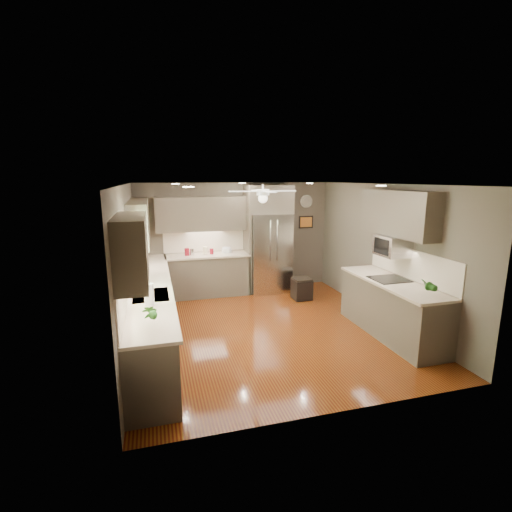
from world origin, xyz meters
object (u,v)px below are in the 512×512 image
canister_b (192,252)px  refrigerator (269,241)px  soap_bottle (142,279)px  stool (302,289)px  canister_a (187,252)px  canister_c (205,250)px  paper_towel (149,295)px  potted_plant_left (149,313)px  canister_d (212,251)px  bowl (227,252)px  potted_plant_right (428,286)px  microwave (392,246)px

canister_b → refrigerator: bearing=-1.5°
soap_bottle → stool: 3.57m
canister_a → canister_c: (0.41, 0.04, 0.01)m
paper_towel → soap_bottle: bearing=96.2°
potted_plant_left → canister_b: bearing=77.2°
soap_bottle → canister_d: bearing=55.4°
soap_bottle → bowl: size_ratio=0.78×
canister_b → canister_c: 0.30m
stool → paper_towel: size_ratio=1.42×
canister_a → canister_b: canister_a is taller
stool → paper_towel: paper_towel is taller
potted_plant_left → potted_plant_right: (3.85, 0.08, -0.01)m
soap_bottle → refrigerator: refrigerator is taller
potted_plant_left → canister_c: bearing=73.2°
canister_b → stool: canister_b is taller
stool → potted_plant_right: bearing=-76.4°
potted_plant_left → refrigerator: 4.66m
potted_plant_right → microwave: 1.13m
canister_a → potted_plant_left: (-0.77, -3.88, 0.08)m
canister_c → paper_towel: size_ratio=0.49×
canister_a → canister_d: bearing=0.6°
soap_bottle → paper_towel: size_ratio=0.55×
canister_c → paper_towel: bearing=-110.6°
canister_a → soap_bottle: soap_bottle is taller
canister_d → stool: bearing=-25.2°
stool → paper_towel: (-3.15, -2.28, 0.84)m
soap_bottle → potted_plant_right: size_ratio=0.59×
potted_plant_right → stool: potted_plant_right is taller
potted_plant_left → stool: size_ratio=0.69×
canister_a → paper_towel: bearing=-104.0°
canister_c → potted_plant_right: (2.67, -3.83, 0.06)m
canister_a → canister_d: 0.54m
refrigerator → canister_d: bearing=178.4°
potted_plant_right → stool: (-0.71, 2.94, -0.85)m
canister_a → canister_b: (0.11, 0.02, -0.01)m
canister_a → canister_c: bearing=5.0°
bowl → stool: 1.87m
potted_plant_right → refrigerator: bearing=107.8°
stool → canister_b: bearing=158.9°
potted_plant_right → canister_a: bearing=129.0°
potted_plant_left → bowl: 4.26m
soap_bottle → paper_towel: paper_towel is taller
potted_plant_right → microwave: microwave is taller
refrigerator → soap_bottle: bearing=-143.4°
canister_c → paper_towel: (-1.19, -3.17, 0.05)m
paper_towel → potted_plant_left: bearing=-89.4°
canister_a → refrigerator: size_ratio=0.07×
canister_d → paper_towel: size_ratio=0.39×
canister_a → bowl: size_ratio=0.71×
canister_d → bowl: 0.35m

